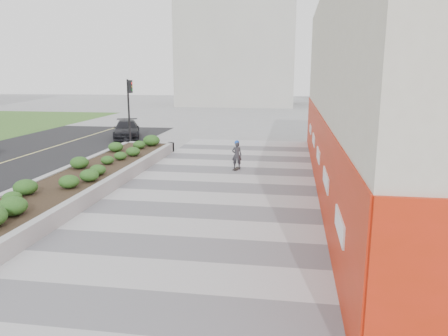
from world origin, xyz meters
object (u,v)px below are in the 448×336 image
Objects in this scene: traffic_signal_near at (130,103)px; car_dark at (127,129)px; planter at (78,179)px; skateboarder at (237,155)px.

car_dark is at bearing 115.73° from traffic_signal_near.
planter is 4.14× the size of car_dark.
traffic_signal_near is at bearing -83.62° from car_dark.
traffic_signal_near is (-1.73, 10.50, 2.34)m from planter.
planter is 4.29× the size of traffic_signal_near.
traffic_signal_near is 4.10m from car_dark.
planter is 10.90m from traffic_signal_near.
planter is at bearing -80.65° from traffic_signal_near.
traffic_signal_near reaches higher than planter.
traffic_signal_near is at bearing 152.75° from skateboarder.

